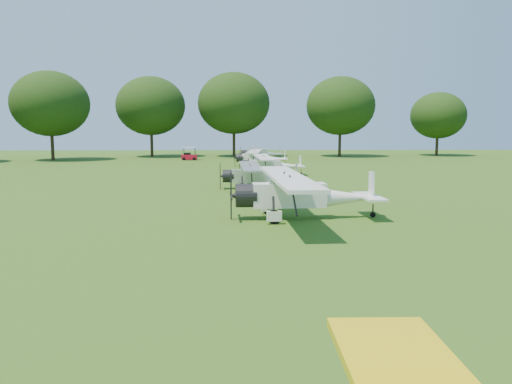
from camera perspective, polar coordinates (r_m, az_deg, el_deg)
ground at (r=21.37m, az=2.11°, el=-4.40°), size 160.00×160.00×0.00m
tree_belt at (r=21.97m, az=11.94°, el=16.84°), size 137.36×130.27×14.52m
aircraft_3 at (r=24.04m, az=5.08°, el=0.12°), size 7.31×11.63×2.29m
aircraft_4 at (r=35.93m, az=0.18°, el=2.10°), size 5.90×9.38×1.85m
aircraft_5 at (r=46.36m, az=1.55°, el=3.30°), size 6.05×9.62×1.90m
aircraft_6 at (r=57.34m, az=0.37°, el=4.08°), size 6.15×9.80×1.93m
aircraft_7 at (r=68.71m, az=0.44°, el=4.58°), size 5.99×9.51×1.87m
golf_cart at (r=69.31m, az=-7.65°, el=4.12°), size 2.12×1.38×1.75m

